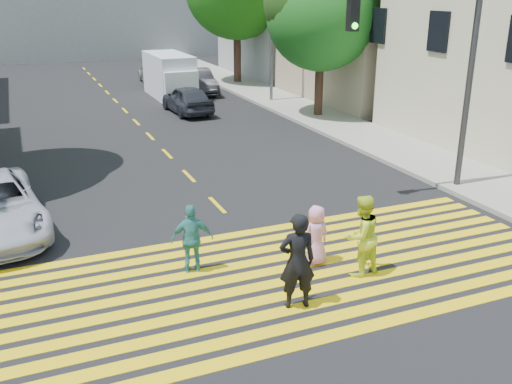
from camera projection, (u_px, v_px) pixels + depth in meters
ground at (312, 302)px, 11.61m from camera, size 120.00×120.00×0.00m
sidewalk_right at (323, 119)px, 27.70m from camera, size 3.00×60.00×0.15m
crosswalk at (286, 275)px, 12.72m from camera, size 13.40×5.30×0.01m
lane_line at (120, 105)px, 31.18m from camera, size 0.12×34.40×0.01m
building_right_tan at (394, 8)px, 31.86m from camera, size 10.00×10.00×10.00m
building_right_grey at (305, 4)px, 41.43m from camera, size 10.00×10.00×10.00m
tree_right_near at (323, 8)px, 26.61m from camera, size 6.97×6.73×7.64m
pedestrian_man at (297, 261)px, 11.13m from camera, size 0.81×0.61×2.01m
pedestrian_woman at (361, 236)px, 12.46m from camera, size 1.03×0.87×1.86m
pedestrian_child at (316, 235)px, 13.03m from camera, size 0.76×0.56×1.42m
pedestrian_extra at (192, 239)px, 12.62m from camera, size 0.99×0.56×1.60m
dark_car_near at (187, 99)px, 29.02m from camera, size 1.93×4.28×1.43m
silver_car at (156, 73)px, 38.18m from camera, size 2.35×4.96×1.40m
dark_car_parked at (198, 82)px, 34.45m from camera, size 1.78×4.54×1.47m
white_van at (170, 77)px, 33.12m from camera, size 2.02×5.27×2.48m
traffic_signal at (439, 59)px, 16.51m from camera, size 4.32×0.55×6.34m
street_lamp at (269, 1)px, 30.16m from camera, size 2.13×0.31×9.43m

